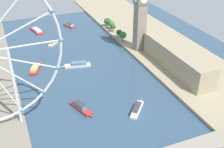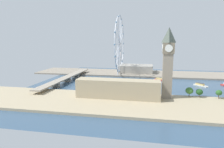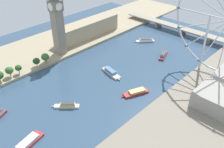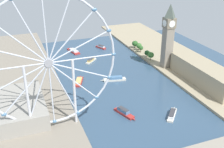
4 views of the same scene
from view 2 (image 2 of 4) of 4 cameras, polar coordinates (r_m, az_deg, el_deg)
name	(u,v)px [view 2 (image 2 of 4)]	position (r m, az deg, el deg)	size (l,w,h in m)	color
ground_plane	(150,85)	(347.40, 10.86, -3.16)	(395.27, 395.27, 0.00)	#334C66
riverbank_left	(150,105)	(238.21, 10.70, -8.67)	(90.00, 520.00, 3.00)	tan
riverbank_right	(151,74)	(457.78, 10.95, 0.07)	(90.00, 520.00, 3.00)	gray
clock_tower	(168,62)	(259.71, 15.60, 3.37)	(14.76, 14.76, 88.33)	gray
parliament_block	(118,89)	(254.80, 1.69, -4.21)	(22.00, 105.66, 23.47)	tan
tree_row_embankment	(216,92)	(284.48, 27.50, -4.66)	(11.98, 67.82, 12.53)	#513823
ferris_wheel	(120,44)	(436.07, 2.17, 8.44)	(123.61, 3.20, 125.85)	silver
riverside_hall	(136,69)	(465.93, 6.75, 1.55)	(50.38, 77.53, 16.51)	gray
river_bridge	(67,78)	(377.58, -12.78, -1.06)	(207.27, 15.28, 9.56)	gray
tour_boat_0	(156,84)	(347.20, 12.51, -2.86)	(33.97, 13.09, 5.41)	beige
tour_boat_1	(113,80)	(373.11, 0.34, -1.73)	(14.26, 29.02, 6.20)	#B22D28
tour_boat_2	(96,85)	(335.18, -4.50, -3.11)	(23.38, 25.64, 5.04)	beige
tour_boat_3	(201,85)	(366.02, 23.90, -2.86)	(22.89, 22.07, 4.95)	beige
tour_boat_4	(161,80)	(391.69, 13.87, -1.56)	(17.54, 30.56, 4.52)	#B22D28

